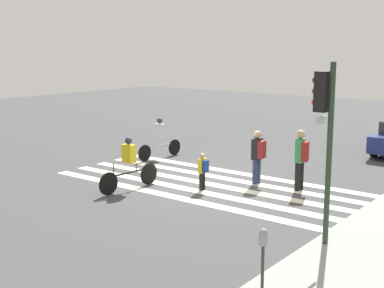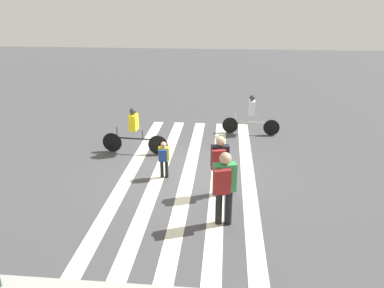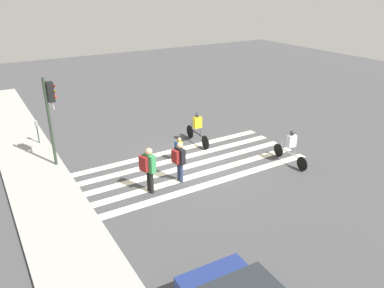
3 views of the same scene
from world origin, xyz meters
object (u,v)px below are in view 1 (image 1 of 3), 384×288
Objects in this scene: pedestrian_adult_yellow_jacket at (301,155)px; pedestrian_child_with_backpack at (203,169)px; cyclist_mid_street at (160,136)px; cyclist_near_curb at (129,162)px; parking_meter at (263,248)px; traffic_light at (325,120)px; pedestrian_adult_tall_backpack at (258,153)px.

pedestrian_adult_yellow_jacket reaches higher than pedestrian_child_with_backpack.
cyclist_near_curb reaches higher than cyclist_mid_street.
parking_meter is 0.59× the size of cyclist_mid_street.
traffic_light is 10.52m from cyclist_mid_street.
cyclist_mid_street is 4.75m from cyclist_near_curb.
pedestrian_adult_tall_backpack is at bearing -148.68° from parking_meter.
pedestrian_adult_tall_backpack is at bearing 141.15° from cyclist_near_curb.
pedestrian_child_with_backpack is at bearing 129.83° from cyclist_near_curb.
cyclist_mid_street is 0.96× the size of cyclist_near_curb.
traffic_light is 7.00m from cyclist_near_curb.
pedestrian_child_with_backpack is (-5.24, -5.13, -0.32)m from parking_meter.
cyclist_mid_street is at bearing -119.40° from traffic_light.
pedestrian_child_with_backpack is 2.26m from cyclist_near_curb.
cyclist_near_curb is (-0.95, -6.66, -1.95)m from traffic_light.
cyclist_near_curb is (3.13, -4.17, -0.22)m from pedestrian_adult_yellow_jacket.
pedestrian_adult_yellow_jacket is (-4.09, -2.49, -1.73)m from traffic_light.
traffic_light reaches higher than parking_meter.
pedestrian_adult_tall_backpack is (-1.67, 0.93, 0.33)m from pedestrian_child_with_backpack.
parking_meter is 1.16× the size of pedestrian_child_with_backpack.
pedestrian_adult_tall_backpack reaches higher than cyclist_near_curb.
cyclist_near_curb reaches higher than parking_meter.
pedestrian_adult_tall_backpack is 0.76× the size of cyclist_mid_street.
parking_meter reaches higher than pedestrian_child_with_backpack.
traffic_light is 3.51× the size of pedestrian_child_with_backpack.
pedestrian_adult_yellow_jacket is at bearing -57.18° from pedestrian_child_with_backpack.
pedestrian_adult_tall_backpack is at bearing 82.56° from cyclist_mid_street.
cyclist_mid_street is (-1.13, -5.10, -0.14)m from pedestrian_adult_tall_backpack.
pedestrian_adult_yellow_jacket is at bearing 86.39° from cyclist_mid_street.
pedestrian_adult_yellow_jacket is 1.62× the size of pedestrian_child_with_backpack.
traffic_light is at bearing -144.19° from pedestrian_adult_tall_backpack.
cyclist_mid_street is (-2.80, -4.17, 0.19)m from pedestrian_child_with_backpack.
pedestrian_adult_yellow_jacket is 1.08× the size of pedestrian_adult_tall_backpack.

